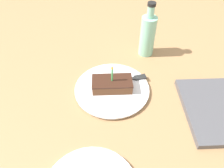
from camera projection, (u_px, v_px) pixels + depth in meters
The scene contains 6 objects.
ground_plane at pixel (110, 92), 0.82m from camera, with size 2.40×2.40×0.04m.
plate at pixel (112, 89), 0.79m from camera, with size 0.27×0.27×0.02m.
cake_slice at pixel (112, 84), 0.77m from camera, with size 0.07×0.14×0.11m.
fork at pixel (125, 80), 0.81m from camera, with size 0.06×0.20×0.00m.
bottle at pixel (148, 35), 0.89m from camera, with size 0.06×0.06×0.23m.
marble_board at pixel (213, 109), 0.72m from camera, with size 0.27×0.19×0.02m.
Camera 1 is at (-0.55, 0.02, 0.59)m, focal length 35.00 mm.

